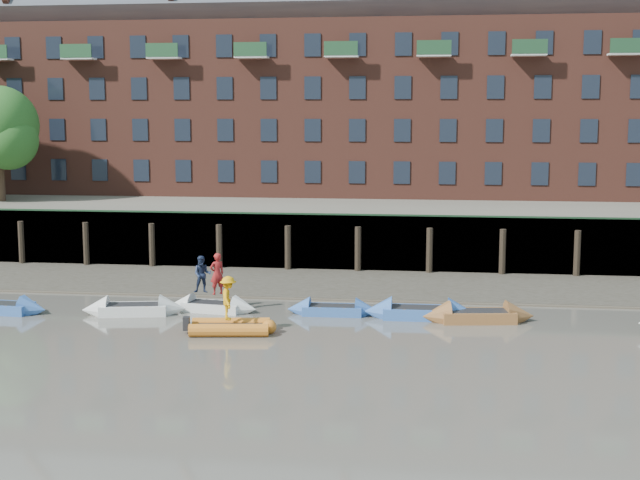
% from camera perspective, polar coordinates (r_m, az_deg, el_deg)
% --- Properties ---
extents(ground, '(220.00, 220.00, 0.00)m').
position_cam_1_polar(ground, '(29.68, -5.27, -9.33)').
color(ground, '#5B574F').
rests_on(ground, ground).
extents(foreshore, '(110.00, 8.00, 0.50)m').
position_cam_1_polar(foreshore, '(46.89, -0.41, -2.83)').
color(foreshore, '#3D382F').
rests_on(foreshore, ground).
extents(mud_band, '(110.00, 1.60, 0.10)m').
position_cam_1_polar(mud_band, '(43.59, -1.03, -3.67)').
color(mud_band, '#4C4336').
rests_on(mud_band, ground).
extents(river_wall, '(110.00, 1.23, 3.30)m').
position_cam_1_polar(river_wall, '(50.91, 0.27, -0.15)').
color(river_wall, '#2D2A26').
rests_on(river_wall, ground).
extents(bank_terrace, '(110.00, 28.00, 3.20)m').
position_cam_1_polar(bank_terrace, '(64.34, 1.80, 1.57)').
color(bank_terrace, '#5E594D').
rests_on(bank_terrace, ground).
extents(apartment_terrace, '(80.60, 15.56, 20.98)m').
position_cam_1_polar(apartment_terrace, '(65.04, 1.93, 11.54)').
color(apartment_terrace, brown).
rests_on(apartment_terrace, bank_terrace).
extents(rowboat_1, '(4.53, 1.61, 1.29)m').
position_cam_1_polar(rowboat_1, '(42.65, -19.79, -4.10)').
color(rowboat_1, '#325DA8').
rests_on(rowboat_1, ground).
extents(rowboat_2, '(4.75, 2.22, 1.33)m').
position_cam_1_polar(rowboat_2, '(40.66, -11.83, -4.36)').
color(rowboat_2, silver).
rests_on(rowboat_2, ground).
extents(rowboat_3, '(4.26, 1.77, 1.20)m').
position_cam_1_polar(rowboat_3, '(40.71, -6.86, -4.26)').
color(rowboat_3, silver).
rests_on(rowboat_3, ground).
extents(rowboat_4, '(4.11, 1.28, 1.19)m').
position_cam_1_polar(rowboat_4, '(39.78, 0.82, -4.50)').
color(rowboat_4, '#325DA8').
rests_on(rowboat_4, ground).
extents(rowboat_5, '(4.92, 1.49, 1.42)m').
position_cam_1_polar(rowboat_5, '(39.29, 6.40, -4.64)').
color(rowboat_5, '#325DA8').
rests_on(rowboat_5, ground).
extents(rowboat_6, '(5.01, 2.13, 1.41)m').
position_cam_1_polar(rowboat_6, '(39.02, 10.07, -4.81)').
color(rowboat_6, brown).
rests_on(rowboat_6, ground).
extents(rib_tender, '(3.58, 2.06, 0.61)m').
position_cam_1_polar(rib_tender, '(36.59, -5.55, -5.56)').
color(rib_tender, '#C96E1E').
rests_on(rib_tender, ground).
extents(person_rower_a, '(0.82, 0.78, 1.88)m').
position_cam_1_polar(person_rower_a, '(40.30, -6.61, -2.16)').
color(person_rower_a, maroon).
rests_on(person_rower_a, rowboat_3).
extents(person_rower_b, '(0.91, 0.76, 1.70)m').
position_cam_1_polar(person_rower_b, '(40.75, -7.55, -2.19)').
color(person_rower_b, '#19233F').
rests_on(person_rower_b, rowboat_3).
extents(person_rib_crew, '(0.90, 1.27, 1.79)m').
position_cam_1_polar(person_rib_crew, '(36.37, -5.89, -3.71)').
color(person_rib_crew, orange).
rests_on(person_rib_crew, rib_tender).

